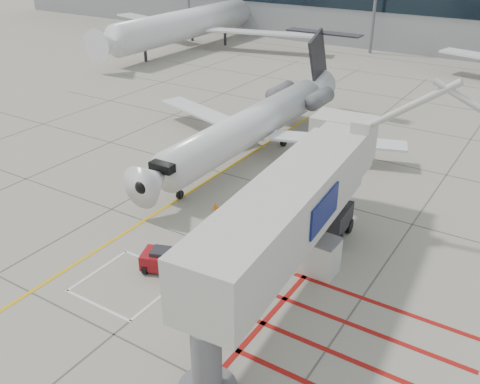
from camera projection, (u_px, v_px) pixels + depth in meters
The scene contains 9 objects.
ground_plane at pixel (173, 286), 25.65m from camera, with size 260.00×260.00×0.00m, color gray.
regional_jet at pixel (236, 115), 37.04m from camera, with size 22.16×27.94×7.32m, color silver, non-canonical shape.
jet_bridge at pixel (284, 224), 23.30m from camera, with size 9.14×19.29×7.72m, color beige, non-canonical shape.
pushback_tug at pixel (164, 259), 26.59m from camera, with size 2.11×1.32×1.23m, color maroon, non-canonical shape.
baggage_cart at pixel (246, 252), 27.30m from camera, with size 1.73×1.10×1.10m, color slate, non-canonical shape.
ground_power_unit at pixel (313, 253), 26.46m from camera, with size 2.41×1.41×1.91m, color silver, non-canonical shape.
cone_nose at pixel (216, 205), 32.50m from camera, with size 0.31×0.31×0.43m, color orange.
cone_side at pixel (251, 205), 32.36m from camera, with size 0.41×0.41×0.57m, color #DD580B.
bg_aircraft_b at pixel (199, 2), 72.97m from camera, with size 34.75×38.62×11.58m, color silver, non-canonical shape.
Camera 1 is at (13.88, -15.86, 15.63)m, focal length 40.00 mm.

